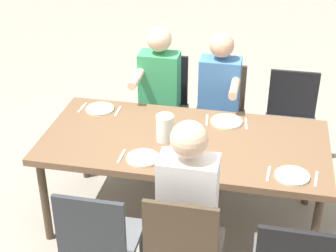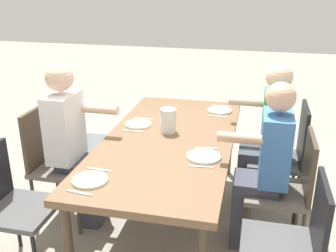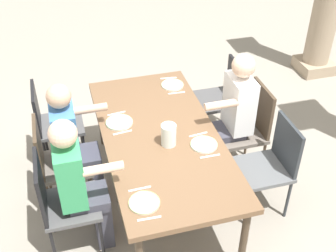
% 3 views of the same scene
% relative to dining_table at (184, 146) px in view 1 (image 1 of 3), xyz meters
% --- Properties ---
extents(ground_plane, '(16.00, 16.00, 0.00)m').
position_rel_dining_table_xyz_m(ground_plane, '(0.00, 0.00, -0.68)').
color(ground_plane, gray).
extents(dining_table, '(2.06, 0.98, 0.74)m').
position_rel_dining_table_xyz_m(dining_table, '(0.00, 0.00, 0.00)').
color(dining_table, brown).
rests_on(dining_table, ground).
extents(chair_west_south, '(0.44, 0.44, 0.90)m').
position_rel_dining_table_xyz_m(chair_west_south, '(-0.78, -0.91, -0.16)').
color(chair_west_south, '#4F4F50').
rests_on(chair_west_south, ground).
extents(chair_mid_north, '(0.44, 0.44, 0.96)m').
position_rel_dining_table_xyz_m(chair_mid_north, '(-0.16, 0.92, -0.13)').
color(chair_mid_north, '#6A6158').
rests_on(chair_mid_north, ground).
extents(chair_mid_south, '(0.44, 0.44, 0.92)m').
position_rel_dining_table_xyz_m(chair_mid_south, '(-0.16, -0.91, -0.15)').
color(chair_mid_south, '#6A6158').
rests_on(chair_mid_south, ground).
extents(chair_east_north, '(0.44, 0.44, 0.91)m').
position_rel_dining_table_xyz_m(chair_east_north, '(0.36, 0.91, -0.16)').
color(chair_east_north, '#5B5E61').
rests_on(chair_east_north, ground).
extents(chair_east_south, '(0.44, 0.44, 0.96)m').
position_rel_dining_table_xyz_m(chair_east_south, '(0.36, -0.92, -0.13)').
color(chair_east_south, '#4F4F50').
rests_on(chair_east_south, ground).
extents(diner_woman_green, '(0.35, 0.49, 1.28)m').
position_rel_dining_table_xyz_m(diner_woman_green, '(-0.16, -0.73, 0.00)').
color(diner_woman_green, '#3F3F4C').
rests_on(diner_woman_green, ground).
extents(diner_man_white, '(0.35, 0.50, 1.33)m').
position_rel_dining_table_xyz_m(diner_man_white, '(-0.16, 0.73, 0.03)').
color(diner_man_white, '#3F3F4C').
rests_on(diner_man_white, ground).
extents(diner_guest_third, '(0.34, 0.49, 1.30)m').
position_rel_dining_table_xyz_m(diner_guest_third, '(0.37, -0.74, 0.01)').
color(diner_guest_third, '#3F3F4C').
rests_on(diner_guest_third, ground).
extents(plate_0, '(0.23, 0.23, 0.02)m').
position_rel_dining_table_xyz_m(plate_0, '(-0.76, 0.32, 0.07)').
color(plate_0, white).
rests_on(plate_0, dining_table).
extents(fork_0, '(0.03, 0.17, 0.01)m').
position_rel_dining_table_xyz_m(fork_0, '(-0.91, 0.32, 0.06)').
color(fork_0, silver).
rests_on(fork_0, dining_table).
extents(spoon_0, '(0.03, 0.17, 0.01)m').
position_rel_dining_table_xyz_m(spoon_0, '(-0.61, 0.32, 0.06)').
color(spoon_0, silver).
rests_on(spoon_0, dining_table).
extents(plate_1, '(0.25, 0.25, 0.02)m').
position_rel_dining_table_xyz_m(plate_1, '(-0.27, -0.31, 0.07)').
color(plate_1, white).
rests_on(plate_1, dining_table).
extents(fork_1, '(0.03, 0.17, 0.01)m').
position_rel_dining_table_xyz_m(fork_1, '(-0.42, -0.31, 0.06)').
color(fork_1, silver).
rests_on(fork_1, dining_table).
extents(spoon_1, '(0.03, 0.17, 0.01)m').
position_rel_dining_table_xyz_m(spoon_1, '(-0.12, -0.31, 0.06)').
color(spoon_1, silver).
rests_on(spoon_1, dining_table).
extents(plate_2, '(0.23, 0.23, 0.02)m').
position_rel_dining_table_xyz_m(plate_2, '(0.23, 0.32, 0.07)').
color(plate_2, white).
rests_on(plate_2, dining_table).
extents(fork_2, '(0.03, 0.17, 0.01)m').
position_rel_dining_table_xyz_m(fork_2, '(0.08, 0.32, 0.06)').
color(fork_2, silver).
rests_on(fork_2, dining_table).
extents(spoon_2, '(0.02, 0.17, 0.01)m').
position_rel_dining_table_xyz_m(spoon_2, '(0.38, 0.32, 0.06)').
color(spoon_2, silver).
rests_on(spoon_2, dining_table).
extents(plate_3, '(0.23, 0.23, 0.02)m').
position_rel_dining_table_xyz_m(plate_3, '(0.74, -0.32, 0.07)').
color(plate_3, silver).
rests_on(plate_3, dining_table).
extents(fork_3, '(0.02, 0.17, 0.01)m').
position_rel_dining_table_xyz_m(fork_3, '(0.59, -0.32, 0.06)').
color(fork_3, silver).
rests_on(fork_3, dining_table).
extents(spoon_3, '(0.02, 0.17, 0.01)m').
position_rel_dining_table_xyz_m(spoon_3, '(0.89, -0.32, 0.06)').
color(spoon_3, silver).
rests_on(spoon_3, dining_table).
extents(water_pitcher, '(0.13, 0.13, 0.20)m').
position_rel_dining_table_xyz_m(water_pitcher, '(0.14, 0.03, 0.15)').
color(water_pitcher, white).
rests_on(water_pitcher, dining_table).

